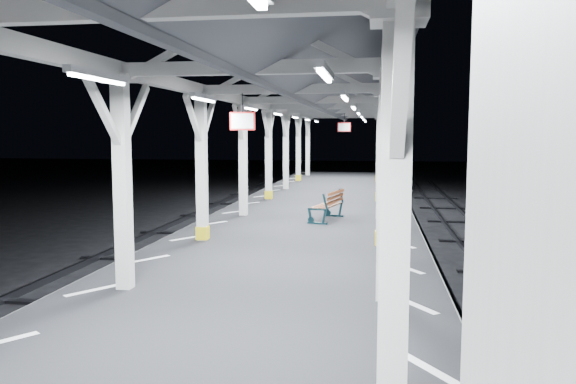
# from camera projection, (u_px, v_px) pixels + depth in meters

# --- Properties ---
(ground) EXTENTS (120.00, 120.00, 0.00)m
(ground) POSITION_uv_depth(u_px,v_px,m) (274.00, 316.00, 10.59)
(ground) COLOR black
(ground) RESTS_ON ground
(platform) EXTENTS (6.00, 50.00, 1.00)m
(platform) POSITION_uv_depth(u_px,v_px,m) (274.00, 290.00, 10.54)
(platform) COLOR black
(platform) RESTS_ON ground
(hazard_stripes_left) EXTENTS (1.00, 48.00, 0.01)m
(hazard_stripes_left) POSITION_uv_depth(u_px,v_px,m) (149.00, 259.00, 10.86)
(hazard_stripes_left) COLOR silver
(hazard_stripes_left) RESTS_ON platform
(hazard_stripes_right) EXTENTS (1.00, 48.00, 0.01)m
(hazard_stripes_right) POSITION_uv_depth(u_px,v_px,m) (407.00, 268.00, 10.11)
(hazard_stripes_right) COLOR silver
(hazard_stripes_right) RESTS_ON platform
(track_left) EXTENTS (2.20, 60.00, 0.16)m
(track_left) POSITION_uv_depth(u_px,v_px,m) (31.00, 300.00, 11.35)
(track_left) COLOR #2D2D33
(track_left) RESTS_ON ground
(track_right) EXTENTS (2.20, 60.00, 0.16)m
(track_right) POSITION_uv_depth(u_px,v_px,m) (554.00, 326.00, 9.81)
(track_right) COLOR #2D2D33
(track_right) RESTS_ON ground
(canopy) EXTENTS (5.40, 49.00, 4.65)m
(canopy) POSITION_uv_depth(u_px,v_px,m) (273.00, 70.00, 10.09)
(canopy) COLOR silver
(canopy) RESTS_ON platform
(bench_mid) EXTENTS (0.91, 1.65, 0.85)m
(bench_mid) POSITION_uv_depth(u_px,v_px,m) (329.00, 205.00, 15.63)
(bench_mid) COLOR #0E272E
(bench_mid) RESTS_ON platform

